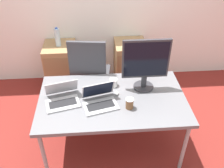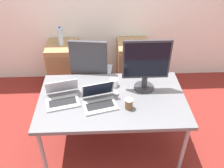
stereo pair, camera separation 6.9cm
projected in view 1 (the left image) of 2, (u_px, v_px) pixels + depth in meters
ground_plane at (112, 143)px, 3.03m from camera, size 14.00×14.00×0.00m
desk at (112, 101)px, 2.64m from camera, size 1.54×0.92×0.71m
office_chair at (91, 82)px, 3.33m from camera, size 0.56×0.59×1.11m
cabinet_left at (62, 67)px, 3.77m from camera, size 0.45×0.48×0.71m
cabinet_right at (129, 64)px, 3.83m from camera, size 0.45×0.48×0.71m
water_bottle at (57, 37)px, 3.48m from camera, size 0.08×0.08×0.27m
laptop_left at (100, 100)px, 2.51m from camera, size 0.38×0.36×0.21m
laptop_right at (62, 98)px, 2.54m from camera, size 0.38×0.37×0.21m
monitor at (145, 64)px, 2.58m from camera, size 0.49×0.22×0.58m
mouse at (117, 93)px, 2.66m from camera, size 0.04×0.06×0.03m
coffee_cup_white at (113, 83)px, 2.76m from camera, size 0.09×0.09×0.09m
coffee_cup_brown at (130, 103)px, 2.46m from camera, size 0.08×0.08×0.11m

